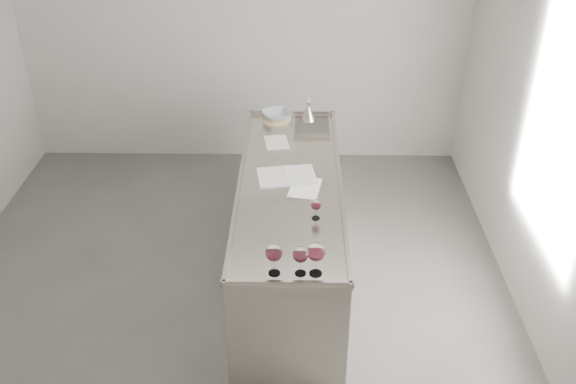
{
  "coord_description": "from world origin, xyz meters",
  "views": [
    {
      "loc": [
        0.55,
        -3.77,
        3.31
      ],
      "look_at": [
        0.49,
        0.01,
        1.02
      ],
      "focal_mm": 40.0,
      "sensor_mm": 36.0,
      "label": 1
    }
  ],
  "objects_px": {
    "wine_glass_left": "(274,253)",
    "wine_funnel": "(308,113)",
    "notebook": "(287,176)",
    "counter": "(290,233)",
    "wine_glass_small": "(316,205)",
    "wine_glass_middle": "(301,255)",
    "wine_glass_right": "(316,253)",
    "ceramic_bowl": "(277,115)"
  },
  "relations": [
    {
      "from": "wine_glass_left",
      "to": "wine_glass_small",
      "type": "distance_m",
      "value": 0.65
    },
    {
      "from": "wine_glass_left",
      "to": "wine_funnel",
      "type": "xyz_separation_m",
      "value": [
        0.22,
        2.16,
        -0.08
      ]
    },
    {
      "from": "ceramic_bowl",
      "to": "wine_glass_middle",
      "type": "bearing_deg",
      "value": -84.54
    },
    {
      "from": "wine_glass_left",
      "to": "notebook",
      "type": "height_order",
      "value": "wine_glass_left"
    },
    {
      "from": "wine_glass_small",
      "to": "notebook",
      "type": "bearing_deg",
      "value": 110.08
    },
    {
      "from": "wine_glass_middle",
      "to": "notebook",
      "type": "relative_size",
      "value": 0.4
    },
    {
      "from": "wine_glass_left",
      "to": "wine_funnel",
      "type": "bearing_deg",
      "value": 84.1
    },
    {
      "from": "wine_glass_left",
      "to": "wine_glass_middle",
      "type": "relative_size",
      "value": 1.08
    },
    {
      "from": "wine_glass_left",
      "to": "counter",
      "type": "bearing_deg",
      "value": 85.87
    },
    {
      "from": "wine_glass_right",
      "to": "notebook",
      "type": "height_order",
      "value": "wine_glass_right"
    },
    {
      "from": "counter",
      "to": "notebook",
      "type": "bearing_deg",
      "value": 109.98
    },
    {
      "from": "wine_glass_left",
      "to": "wine_glass_small",
      "type": "xyz_separation_m",
      "value": [
        0.26,
        0.59,
        -0.04
      ]
    },
    {
      "from": "counter",
      "to": "wine_funnel",
      "type": "height_order",
      "value": "wine_funnel"
    },
    {
      "from": "wine_glass_left",
      "to": "ceramic_bowl",
      "type": "bearing_deg",
      "value": 91.34
    },
    {
      "from": "wine_glass_right",
      "to": "ceramic_bowl",
      "type": "relative_size",
      "value": 0.88
    },
    {
      "from": "counter",
      "to": "wine_glass_right",
      "type": "height_order",
      "value": "wine_glass_right"
    },
    {
      "from": "wine_glass_middle",
      "to": "ceramic_bowl",
      "type": "bearing_deg",
      "value": 95.46
    },
    {
      "from": "ceramic_bowl",
      "to": "wine_funnel",
      "type": "height_order",
      "value": "wine_funnel"
    },
    {
      "from": "notebook",
      "to": "wine_glass_left",
      "type": "bearing_deg",
      "value": -101.85
    },
    {
      "from": "wine_glass_middle",
      "to": "wine_glass_small",
      "type": "bearing_deg",
      "value": 80.19
    },
    {
      "from": "counter",
      "to": "ceramic_bowl",
      "type": "height_order",
      "value": "ceramic_bowl"
    },
    {
      "from": "wine_glass_right",
      "to": "wine_funnel",
      "type": "distance_m",
      "value": 2.16
    },
    {
      "from": "wine_glass_small",
      "to": "ceramic_bowl",
      "type": "distance_m",
      "value": 1.58
    },
    {
      "from": "notebook",
      "to": "wine_funnel",
      "type": "bearing_deg",
      "value": 71.3
    },
    {
      "from": "counter",
      "to": "ceramic_bowl",
      "type": "relative_size",
      "value": 9.91
    },
    {
      "from": "counter",
      "to": "wine_glass_small",
      "type": "xyz_separation_m",
      "value": [
        0.18,
        -0.49,
        0.57
      ]
    },
    {
      "from": "notebook",
      "to": "counter",
      "type": "bearing_deg",
      "value": -79.2
    },
    {
      "from": "notebook",
      "to": "wine_glass_right",
      "type": "bearing_deg",
      "value": -89.72
    },
    {
      "from": "counter",
      "to": "wine_glass_small",
      "type": "bearing_deg",
      "value": -69.91
    },
    {
      "from": "counter",
      "to": "wine_glass_right",
      "type": "xyz_separation_m",
      "value": [
        0.17,
        -1.08,
        0.62
      ]
    },
    {
      "from": "wine_glass_small",
      "to": "ceramic_bowl",
      "type": "relative_size",
      "value": 0.59
    },
    {
      "from": "wine_glass_middle",
      "to": "wine_funnel",
      "type": "xyz_separation_m",
      "value": [
        0.07,
        2.16,
        -0.07
      ]
    },
    {
      "from": "wine_glass_right",
      "to": "counter",
      "type": "bearing_deg",
      "value": 98.77
    },
    {
      "from": "counter",
      "to": "notebook",
      "type": "relative_size",
      "value": 5.19
    },
    {
      "from": "ceramic_bowl",
      "to": "wine_funnel",
      "type": "relative_size",
      "value": 1.16
    },
    {
      "from": "wine_glass_small",
      "to": "wine_glass_middle",
      "type": "bearing_deg",
      "value": -99.81
    },
    {
      "from": "counter",
      "to": "wine_funnel",
      "type": "bearing_deg",
      "value": 82.34
    },
    {
      "from": "wine_glass_middle",
      "to": "wine_glass_left",
      "type": "bearing_deg",
      "value": -180.0
    },
    {
      "from": "counter",
      "to": "wine_glass_right",
      "type": "bearing_deg",
      "value": -81.23
    },
    {
      "from": "wine_glass_small",
      "to": "wine_funnel",
      "type": "relative_size",
      "value": 0.68
    },
    {
      "from": "wine_glass_middle",
      "to": "notebook",
      "type": "distance_m",
      "value": 1.16
    },
    {
      "from": "wine_glass_middle",
      "to": "wine_glass_small",
      "type": "height_order",
      "value": "wine_glass_middle"
    }
  ]
}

